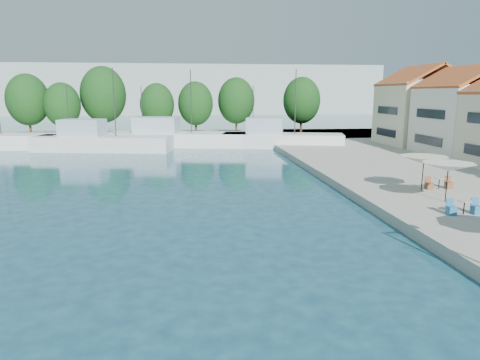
{
  "coord_description": "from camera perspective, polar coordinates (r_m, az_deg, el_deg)",
  "views": [
    {
      "loc": [
        -4.47,
        0.6,
        6.84
      ],
      "look_at": [
        -1.46,
        26.0,
        1.65
      ],
      "focal_mm": 32.0,
      "sensor_mm": 36.0,
      "label": 1
    }
  ],
  "objects": [
    {
      "name": "building_06",
      "position": [
        57.9,
        23.01,
        9.25
      ],
      "size": [
        9.0,
        8.8,
        10.2
      ],
      "color": "beige",
      "rests_on": "quay_right"
    },
    {
      "name": "tree_05",
      "position": [
        68.63,
        -11.0,
        9.83
      ],
      "size": [
        5.28,
        5.28,
        7.82
      ],
      "color": "#3F2B19",
      "rests_on": "quay_far"
    },
    {
      "name": "umbrella_white",
      "position": [
        27.46,
        26.03,
        1.56
      ],
      "size": [
        3.0,
        3.0,
        2.32
      ],
      "color": "black",
      "rests_on": "quay_right"
    },
    {
      "name": "tree_02",
      "position": [
        72.62,
        -26.46,
        9.55
      ],
      "size": [
        6.19,
        6.19,
        9.17
      ],
      "color": "#3F2B19",
      "rests_on": "quay_far"
    },
    {
      "name": "tree_04",
      "position": [
        72.1,
        -17.77,
        10.79
      ],
      "size": [
        7.07,
        7.07,
        10.46
      ],
      "color": "#3F2B19",
      "rests_on": "quay_far"
    },
    {
      "name": "hill_west",
      "position": [
        161.44,
        -16.19,
        11.45
      ],
      "size": [
        180.0,
        40.0,
        16.0
      ],
      "primitive_type": "cube",
      "color": "#9BA99F",
      "rests_on": "ground"
    },
    {
      "name": "umbrella_cream",
      "position": [
        29.85,
        23.32,
        2.47
      ],
      "size": [
        3.02,
        3.02,
        2.3
      ],
      "color": "black",
      "rests_on": "quay_right"
    },
    {
      "name": "tree_07",
      "position": [
        70.06,
        -0.5,
        10.52
      ],
      "size": [
        5.93,
        5.93,
        8.78
      ],
      "color": "#3F2B19",
      "rests_on": "quay_far"
    },
    {
      "name": "cafe_table_02",
      "position": [
        25.33,
        27.67,
        -3.46
      ],
      "size": [
        1.82,
        0.7,
        0.76
      ],
      "color": "black",
      "rests_on": "quay_right"
    },
    {
      "name": "trawler_02",
      "position": [
        54.54,
        -18.19,
        4.83
      ],
      "size": [
        16.84,
        7.09,
        10.2
      ],
      "rotation": [
        0.0,
        0.0,
        -0.18
      ],
      "color": "silver",
      "rests_on": "ground"
    },
    {
      "name": "trawler_04",
      "position": [
        55.18,
        5.27,
        5.43
      ],
      "size": [
        15.71,
        7.51,
        10.2
      ],
      "rotation": [
        0.0,
        0.0,
        -0.24
      ],
      "color": "silver",
      "rests_on": "ground"
    },
    {
      "name": "tree_03",
      "position": [
        70.39,
        -22.62,
        9.23
      ],
      "size": [
        5.32,
        5.32,
        7.87
      ],
      "color": "#3F2B19",
      "rests_on": "quay_far"
    },
    {
      "name": "tree_06",
      "position": [
        68.41,
        -5.95,
        10.1
      ],
      "size": [
        5.47,
        5.47,
        8.09
      ],
      "color": "#3F2B19",
      "rests_on": "quay_far"
    },
    {
      "name": "trawler_03",
      "position": [
        57.24,
        -8.76,
        5.56
      ],
      "size": [
        19.2,
        8.21,
        10.2
      ],
      "rotation": [
        0.0,
        0.0,
        -0.19
      ],
      "color": "white",
      "rests_on": "ground"
    },
    {
      "name": "tree_08",
      "position": [
        71.1,
        8.22,
        10.46
      ],
      "size": [
        5.99,
        5.99,
        8.87
      ],
      "color": "#3F2B19",
      "rests_on": "quay_far"
    },
    {
      "name": "hill_east",
      "position": [
        184.83,
        7.3,
        11.13
      ],
      "size": [
        140.0,
        40.0,
        12.0
      ],
      "primitive_type": "cube",
      "color": "#9BA99F",
      "rests_on": "ground"
    },
    {
      "name": "cafe_table_03",
      "position": [
        31.28,
        25.0,
        -0.58
      ],
      "size": [
        1.82,
        0.7,
        0.76
      ],
      "color": "black",
      "rests_on": "quay_right"
    },
    {
      "name": "building_05",
      "position": [
        50.27,
        28.06,
        8.35
      ],
      "size": [
        8.4,
        8.8,
        9.7
      ],
      "color": "white",
      "rests_on": "quay_right"
    },
    {
      "name": "quay_far",
      "position": [
        66.82,
        -9.8,
        5.7
      ],
      "size": [
        90.0,
        16.0,
        0.6
      ],
      "primitive_type": "cube",
      "color": "#9B968C",
      "rests_on": "ground"
    }
  ]
}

